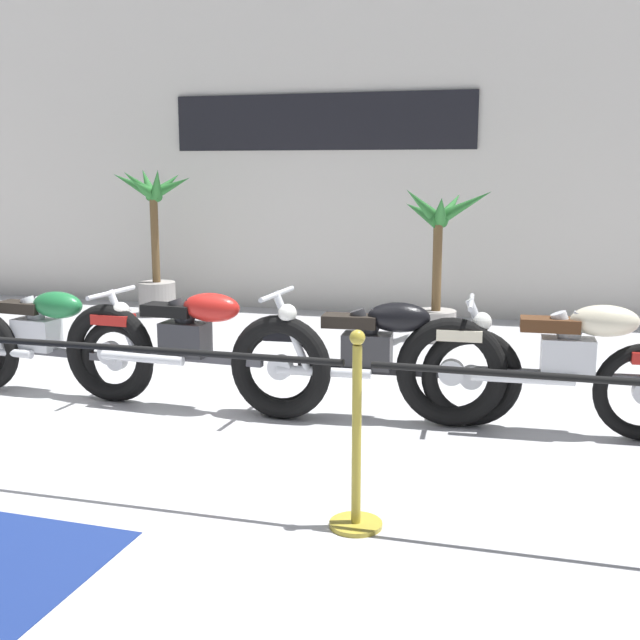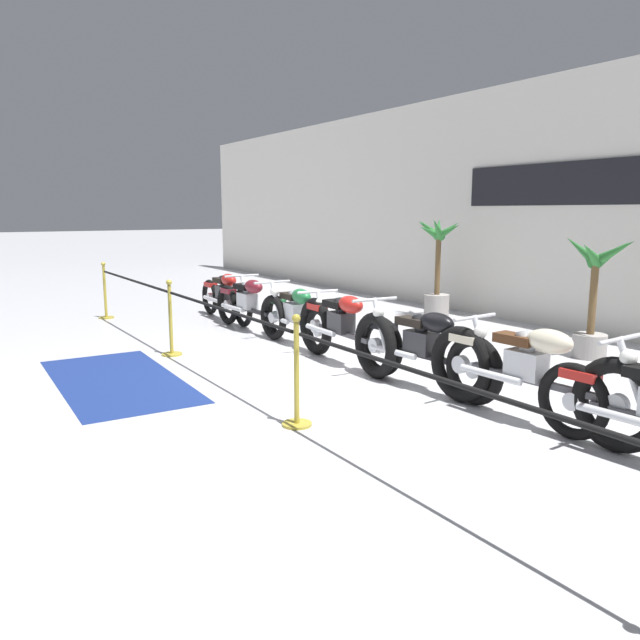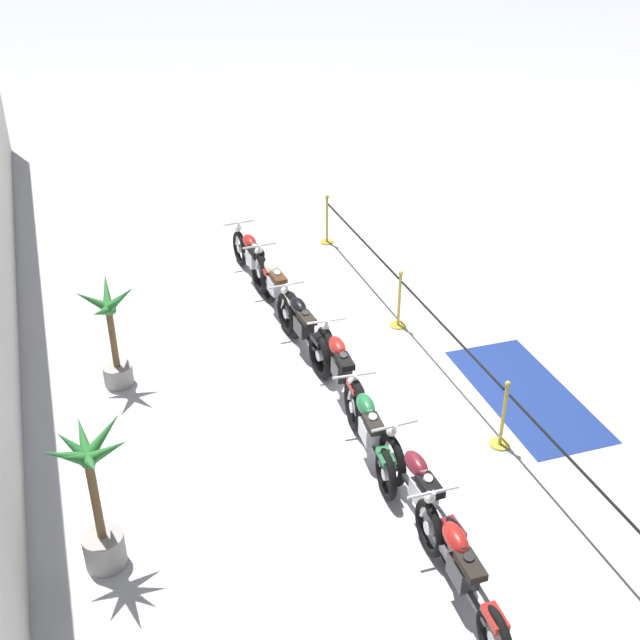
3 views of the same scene
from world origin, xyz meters
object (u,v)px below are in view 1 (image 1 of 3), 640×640
at_px(motorcycle_red_3, 192,349).
at_px(motorcycle_cream_5, 575,368).
at_px(potted_palm_left_of_row, 438,265).
at_px(motorcycle_black_4, 375,359).
at_px(stanchion_mid_right, 356,462).
at_px(motorcycle_green_2, 43,339).
at_px(potted_palm_right_of_row, 155,239).

xyz_separation_m(motorcycle_red_3, motorcycle_cream_5, (2.82, 0.17, 0.00)).
bearing_deg(motorcycle_red_3, potted_palm_left_of_row, 64.06).
height_order(motorcycle_black_4, stanchion_mid_right, stanchion_mid_right).
bearing_deg(motorcycle_red_3, stanchion_mid_right, -45.02).
distance_m(motorcycle_black_4, potted_palm_left_of_row, 2.96).
height_order(motorcycle_red_3, motorcycle_cream_5, motorcycle_cream_5).
bearing_deg(potted_palm_left_of_row, motorcycle_black_4, -91.59).
bearing_deg(motorcycle_green_2, motorcycle_cream_5, 0.64).
bearing_deg(potted_palm_right_of_row, motorcycle_black_4, -44.57).
relative_size(motorcycle_red_3, motorcycle_cream_5, 0.91).
height_order(motorcycle_black_4, motorcycle_cream_5, motorcycle_cream_5).
relative_size(motorcycle_green_2, stanchion_mid_right, 2.00).
bearing_deg(motorcycle_cream_5, potted_palm_right_of_row, 145.13).
bearing_deg(potted_palm_right_of_row, motorcycle_green_2, -77.94).
height_order(motorcycle_red_3, potted_palm_left_of_row, potted_palm_left_of_row).
relative_size(potted_palm_left_of_row, potted_palm_right_of_row, 0.89).
distance_m(potted_palm_left_of_row, stanchion_mid_right, 4.78).
xyz_separation_m(motorcycle_black_4, motorcycle_cream_5, (1.41, 0.04, 0.02)).
height_order(motorcycle_green_2, motorcycle_red_3, motorcycle_red_3).
xyz_separation_m(motorcycle_black_4, potted_palm_right_of_row, (-3.56, 3.51, 0.51)).
bearing_deg(motorcycle_black_4, potted_palm_left_of_row, 88.41).
bearing_deg(motorcycle_cream_5, motorcycle_green_2, -179.36).
distance_m(motorcycle_green_2, motorcycle_black_4, 2.81).
bearing_deg(potted_palm_left_of_row, motorcycle_green_2, -134.49).
bearing_deg(stanchion_mid_right, motorcycle_black_4, 98.78).
bearing_deg(potted_palm_left_of_row, stanchion_mid_right, -87.60).
height_order(motorcycle_red_3, motorcycle_black_4, motorcycle_red_3).
distance_m(motorcycle_black_4, stanchion_mid_right, 1.84).
bearing_deg(stanchion_mid_right, motorcycle_green_2, 149.66).
bearing_deg(motorcycle_black_4, potted_palm_right_of_row, 135.43).
xyz_separation_m(potted_palm_left_of_row, potted_palm_right_of_row, (-3.64, 0.57, 0.15)).
height_order(motorcycle_green_2, motorcycle_black_4, motorcycle_black_4).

